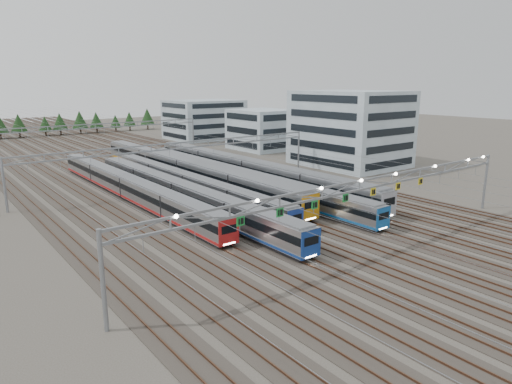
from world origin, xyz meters
TOP-DOWN VIEW (x-y plane):
  - ground at (0.00, 0.00)m, footprint 400.00×400.00m
  - track_bed at (0.00, 100.00)m, footprint 54.00×260.00m
  - train_a at (-11.25, 36.84)m, footprint 2.70×56.99m
  - train_b at (-6.75, 28.16)m, footprint 2.73×56.09m
  - train_c at (-2.25, 33.33)m, footprint 2.54×51.86m
  - train_d at (2.25, 43.25)m, footprint 3.13×67.52m
  - train_e at (6.75, 32.44)m, footprint 2.57×61.90m
  - train_f at (11.25, 35.26)m, footprint 3.18×62.34m
  - gantry_near at (-0.05, -0.12)m, footprint 56.36×0.61m
  - gantry_mid at (0.00, 40.00)m, footprint 56.36×0.36m
  - gantry_far at (0.00, 85.00)m, footprint 56.36×0.36m
  - depot_bldg_south at (39.91, 36.42)m, footprint 18.00×22.00m
  - depot_bldg_mid at (39.79, 67.58)m, footprint 14.00×16.00m
  - depot_bldg_north at (39.90, 98.50)m, footprint 22.00×18.00m
  - treeline at (-4.05, 137.60)m, footprint 87.50×5.60m

SIDE VIEW (x-z plane):
  - ground at x=0.00m, z-range 0.00..0.00m
  - track_bed at x=0.00m, z-range -1.22..4.20m
  - train_c at x=-2.25m, z-range 0.25..3.54m
  - train_e at x=6.75m, z-range 0.25..3.59m
  - train_a at x=-11.25m, z-range 0.25..3.76m
  - train_b at x=-6.75m, z-range 0.25..3.80m
  - train_d at x=2.25m, z-range 0.25..4.34m
  - train_f at x=11.25m, z-range 0.25..4.40m
  - treeline at x=-4.05m, z-range 0.72..7.74m
  - depot_bldg_mid at x=39.79m, z-range 0.00..10.80m
  - depot_bldg_north at x=39.90m, z-range 0.00..12.39m
  - gantry_mid at x=0.00m, z-range 2.39..10.39m
  - gantry_far at x=0.00m, z-range 2.39..10.39m
  - gantry_near at x=-0.05m, z-range 3.05..11.13m
  - depot_bldg_south at x=39.91m, z-range 0.00..16.27m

